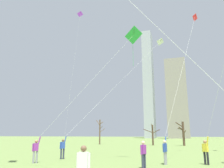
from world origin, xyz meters
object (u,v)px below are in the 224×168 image
kite_flyer_midfield_left_blue (215,108)px  bare_tree_right_of_center (152,134)px  bystander_watching_nearby (83,166)px  bare_tree_far_right_edge (100,130)px  kite_flyer_midfield_right_green (64,116)px  bare_tree_leftmost (183,132)px  kite_flyer_foreground_right_red (172,120)px  kite_flyer_far_back_white (86,122)px  bystander_strolling_midfield (143,153)px  kite_flyer_foreground_left_pink (173,55)px  distant_kite_low_near_trees_purple (79,23)px

kite_flyer_midfield_left_blue → bare_tree_right_of_center: (-8.32, 27.44, -1.65)m
bystander_watching_nearby → bare_tree_far_right_edge: bare_tree_far_right_edge is taller
kite_flyer_midfield_left_blue → bare_tree_far_right_edge: 34.13m
kite_flyer_midfield_right_green → bare_tree_leftmost: size_ratio=2.55×
kite_flyer_foreground_right_red → kite_flyer_midfield_left_blue: 3.30m
kite_flyer_far_back_white → bystander_strolling_midfield: kite_flyer_far_back_white is taller
bystander_strolling_midfield → bare_tree_leftmost: (1.82, 29.73, 1.46)m
kite_flyer_far_back_white → bare_tree_right_of_center: kite_flyer_far_back_white is taller
kite_flyer_foreground_right_red → bare_tree_leftmost: bearing=89.4°
kite_flyer_foreground_left_pink → bare_tree_far_right_edge: bearing=115.2°
kite_flyer_midfield_left_blue → kite_flyer_midfield_right_green: bearing=-172.6°
kite_flyer_midfield_left_blue → bystander_watching_nearby: kite_flyer_midfield_left_blue is taller
bare_tree_far_right_edge → kite_flyer_far_back_white: bearing=-71.2°
bystander_watching_nearby → kite_flyer_foreground_left_pink: bearing=3.2°
kite_flyer_far_back_white → distant_kite_low_near_trees_purple: distant_kite_low_near_trees_purple is taller
kite_flyer_foreground_left_pink → bystander_watching_nearby: kite_flyer_foreground_left_pink is taller
kite_flyer_midfield_right_green → kite_flyer_midfield_left_blue: bearing=7.4°
kite_flyer_far_back_white → bare_tree_leftmost: 25.81m
kite_flyer_midfield_left_blue → bare_tree_leftmost: 27.55m
kite_flyer_midfield_left_blue → distant_kite_low_near_trees_purple: (-20.09, 18.31, 19.13)m
kite_flyer_foreground_left_pink → bystander_watching_nearby: size_ratio=11.07×
bystander_watching_nearby → distant_kite_low_near_trees_purple: size_ratio=0.06×
kite_flyer_midfield_right_green → kite_flyer_foreground_right_red: bearing=19.3°
kite_flyer_far_back_white → bare_tree_leftmost: bearing=71.7°
bare_tree_leftmost → bare_tree_far_right_edge: bare_tree_far_right_edge is taller
bystander_watching_nearby → bare_tree_right_of_center: size_ratio=0.40×
kite_flyer_midfield_right_green → distant_kite_low_near_trees_purple: 29.28m
kite_flyer_foreground_left_pink → kite_flyer_midfield_left_blue: size_ratio=1.00×
kite_flyer_foreground_left_pink → bare_tree_right_of_center: kite_flyer_foreground_left_pink is taller
bystander_watching_nearby → bare_tree_far_right_edge: 39.41m
kite_flyer_far_back_white → bystander_strolling_midfield: (6.30, -5.25, -2.27)m
bystander_watching_nearby → bare_tree_right_of_center: (-2.85, 36.19, 1.16)m
bystander_strolling_midfield → bare_tree_leftmost: 29.82m
kite_flyer_foreground_right_red → kite_flyer_midfield_right_green: (-7.72, -2.70, 0.27)m
kite_flyer_foreground_right_red → bare_tree_leftmost: 26.08m
kite_flyer_midfield_right_green → bare_tree_far_right_edge: size_ratio=2.16×
bare_tree_leftmost → kite_flyer_foreground_right_red: bearing=-90.6°
kite_flyer_foreground_right_red → bare_tree_far_right_edge: 31.40m
kite_flyer_midfield_right_green → bare_tree_leftmost: kite_flyer_midfield_right_green is taller
kite_flyer_far_back_white → bare_tree_leftmost: (8.12, 24.48, -0.81)m
kite_flyer_midfield_right_green → kite_flyer_midfield_left_blue: size_ratio=0.62×
kite_flyer_foreground_left_pink → distant_kite_low_near_trees_purple: (-17.91, 26.87, 18.08)m
kite_flyer_far_back_white → kite_flyer_foreground_left_pink: bearing=-53.0°
kite_flyer_midfield_right_green → bystander_watching_nearby: kite_flyer_midfield_right_green is taller
kite_flyer_far_back_white → bare_tree_leftmost: kite_flyer_far_back_white is taller
bare_tree_far_right_edge → bare_tree_right_of_center: 11.12m
kite_flyer_foreground_right_red → kite_flyer_midfield_left_blue: size_ratio=0.90×
kite_flyer_midfield_right_green → bystander_watching_nearby: 9.34m
kite_flyer_far_back_white → bare_tree_far_right_edge: bearing=108.8°
bystander_strolling_midfield → distant_kite_low_near_trees_purple: bearing=127.0°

